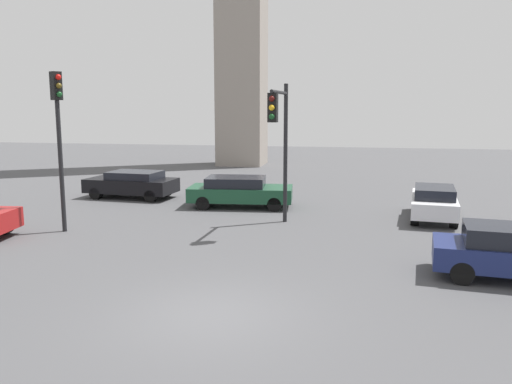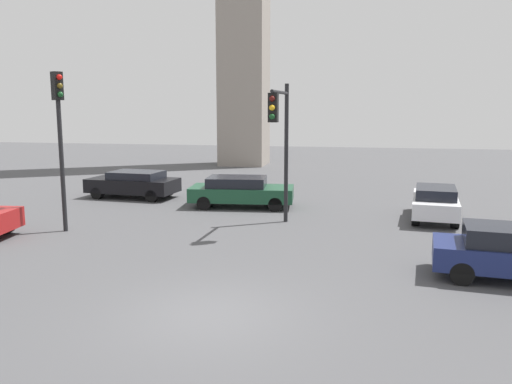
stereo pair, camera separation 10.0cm
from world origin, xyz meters
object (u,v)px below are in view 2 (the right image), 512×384
traffic_light_0 (60,123)px  car_5 (241,191)px  car_1 (435,202)px  car_4 (134,183)px  traffic_light_2 (280,128)px

traffic_light_0 → car_5: (5.29, 5.96, -3.26)m
car_1 → car_5: (-8.43, 1.13, 0.01)m
traffic_light_0 → car_1: bearing=50.0°
car_4 → traffic_light_0: bearing=99.4°
car_5 → car_1: bearing=-13.3°
car_1 → car_4: size_ratio=0.95×
traffic_light_0 → car_1: traffic_light_0 is taller
car_1 → car_4: 14.54m
car_1 → car_4: (-14.33, 2.45, -0.00)m
car_4 → car_1: bearing=174.9°
car_4 → car_5: (5.90, -1.32, 0.01)m
car_1 → car_4: car_1 is taller
traffic_light_2 → car_1: 7.28m
traffic_light_2 → car_4: 10.34m
traffic_light_0 → car_4: 8.01m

